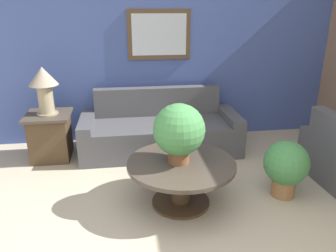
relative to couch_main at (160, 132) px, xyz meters
name	(u,v)px	position (x,y,z in m)	size (l,w,h in m)	color
wall_back	(141,52)	(-0.21, 0.54, 1.03)	(7.70, 0.09, 2.60)	#42569E
couch_main	(160,132)	(0.00, 0.00, 0.00)	(2.16, 0.86, 0.83)	#4C4C51
coffee_table	(181,174)	(0.05, -1.37, 0.07)	(1.09, 1.09, 0.47)	#4C3823
side_table	(51,136)	(-1.46, -0.06, 0.04)	(0.57, 0.57, 0.62)	#4C3823
table_lamp	(44,84)	(-1.46, -0.06, 0.74)	(0.36, 0.36, 0.61)	tan
potted_plant_on_table	(179,131)	(0.02, -1.37, 0.53)	(0.51, 0.51, 0.60)	brown
potted_plant_floor	(286,166)	(1.17, -1.37, 0.08)	(0.47, 0.47, 0.62)	#9E6B42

